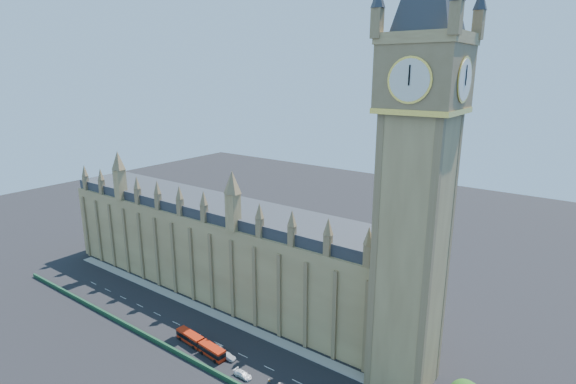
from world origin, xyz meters
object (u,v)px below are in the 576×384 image
Objects in this scene: red_bus at (200,344)px; car_silver at (227,356)px; car_white at (243,374)px; car_grey at (218,348)px.

car_silver is (8.00, 1.07, -0.79)m from red_bus.
car_silver is 7.69m from car_white.
car_grey reaches higher than car_silver.
red_bus is 4.56m from car_grey.
car_silver is at bearing 12.86° from red_bus.
car_white is at bearing -115.67° from car_silver.
car_silver is (4.00, -1.03, -0.14)m from car_grey.
red_bus reaches higher than car_silver.
car_white is (7.22, -2.65, -0.03)m from car_silver.
car_silver reaches higher than car_white.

